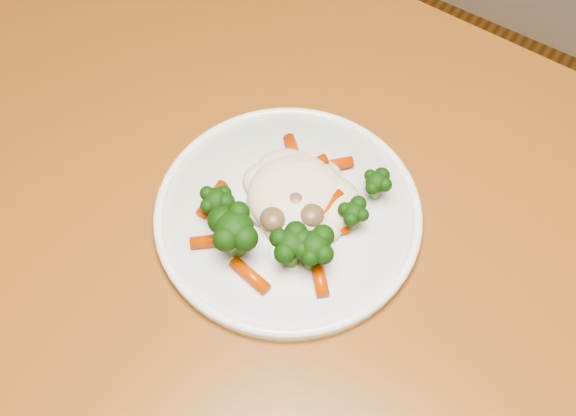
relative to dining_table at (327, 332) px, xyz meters
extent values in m
cube|color=brown|center=(0.00, 0.00, 0.08)|extent=(1.18, 0.80, 0.04)
cube|color=brown|center=(-0.52, 0.34, -0.29)|extent=(0.06, 0.06, 0.71)
cylinder|color=white|center=(-0.08, 0.04, 0.11)|extent=(0.26, 0.26, 0.01)
ellipsoid|color=beige|center=(-0.08, 0.06, 0.14)|extent=(0.11, 0.10, 0.04)
ellipsoid|color=black|center=(-0.13, 0.00, 0.13)|extent=(0.04, 0.04, 0.04)
ellipsoid|color=black|center=(-0.09, -0.02, 0.14)|extent=(0.06, 0.06, 0.05)
ellipsoid|color=black|center=(-0.04, 0.00, 0.14)|extent=(0.05, 0.05, 0.04)
ellipsoid|color=black|center=(-0.03, 0.01, 0.14)|extent=(0.05, 0.05, 0.04)
ellipsoid|color=black|center=(-0.02, 0.06, 0.13)|extent=(0.04, 0.04, 0.03)
ellipsoid|color=black|center=(-0.02, 0.10, 0.13)|extent=(0.04, 0.04, 0.03)
cylinder|color=#C84104|center=(-0.11, 0.10, 0.12)|extent=(0.04, 0.04, 0.01)
cylinder|color=#C84104|center=(-0.07, 0.11, 0.12)|extent=(0.04, 0.04, 0.01)
cylinder|color=#C84104|center=(-0.03, 0.07, 0.12)|extent=(0.04, 0.04, 0.01)
cylinder|color=#C84104|center=(-0.14, 0.01, 0.12)|extent=(0.02, 0.04, 0.01)
cylinder|color=#C84104|center=(-0.11, -0.02, 0.12)|extent=(0.05, 0.04, 0.01)
cylinder|color=#C84104|center=(-0.07, -0.04, 0.12)|extent=(0.04, 0.02, 0.01)
cylinder|color=#C84104|center=(-0.01, 0.00, 0.12)|extent=(0.03, 0.04, 0.01)
cylinder|color=#C84104|center=(-0.04, 0.06, 0.13)|extent=(0.02, 0.04, 0.01)
cylinder|color=#C84104|center=(-0.08, 0.09, 0.13)|extent=(0.03, 0.04, 0.01)
ellipsoid|color=brown|center=(-0.07, 0.05, 0.14)|extent=(0.03, 0.03, 0.02)
ellipsoid|color=brown|center=(-0.05, 0.04, 0.14)|extent=(0.03, 0.03, 0.02)
ellipsoid|color=brown|center=(-0.09, 0.04, 0.14)|extent=(0.02, 0.02, 0.01)
ellipsoid|color=brown|center=(-0.08, 0.02, 0.14)|extent=(0.03, 0.03, 0.02)
ellipsoid|color=brown|center=(-0.07, 0.06, 0.14)|extent=(0.02, 0.02, 0.02)
cube|color=#D2B28C|center=(-0.08, 0.09, 0.13)|extent=(0.03, 0.02, 0.01)
cube|color=#D2B28C|center=(-0.06, 0.08, 0.13)|extent=(0.02, 0.02, 0.01)
camera|label=1|loc=(0.13, -0.27, 0.71)|focal=45.00mm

